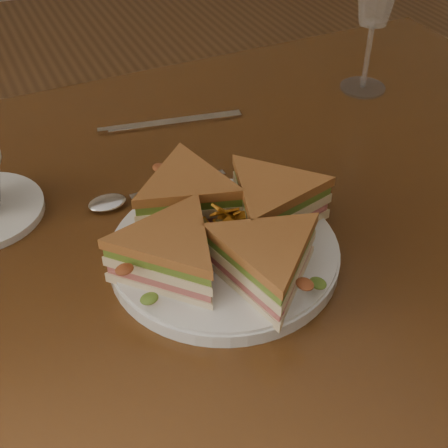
# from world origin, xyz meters

# --- Properties ---
(table) EXTENTS (1.20, 0.80, 0.75)m
(table) POSITION_xyz_m (0.00, 0.00, 0.65)
(table) COLOR #361D0C
(table) RESTS_ON ground
(plate) EXTENTS (0.26, 0.26, 0.02)m
(plate) POSITION_xyz_m (-0.03, -0.08, 0.76)
(plate) COLOR silver
(plate) RESTS_ON table
(sandwich_wedges) EXTENTS (0.30, 0.30, 0.06)m
(sandwich_wedges) POSITION_xyz_m (-0.03, -0.08, 0.80)
(sandwich_wedges) COLOR beige
(sandwich_wedges) RESTS_ON plate
(crisps_mound) EXTENTS (0.09, 0.09, 0.05)m
(crisps_mound) POSITION_xyz_m (-0.03, -0.08, 0.79)
(crisps_mound) COLOR orange
(crisps_mound) RESTS_ON plate
(spoon) EXTENTS (0.18, 0.03, 0.01)m
(spoon) POSITION_xyz_m (-0.10, 0.06, 0.75)
(spoon) COLOR silver
(spoon) RESTS_ON table
(knife) EXTENTS (0.21, 0.05, 0.00)m
(knife) POSITION_xyz_m (0.01, 0.22, 0.75)
(knife) COLOR silver
(knife) RESTS_ON table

